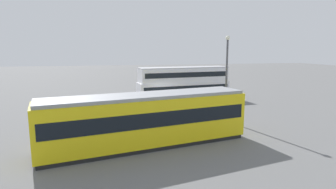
{
  "coord_description": "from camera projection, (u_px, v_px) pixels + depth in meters",
  "views": [
    {
      "loc": [
        6.46,
        28.56,
        6.0
      ],
      "look_at": [
        0.66,
        3.04,
        1.7
      ],
      "focal_mm": 29.32,
      "sensor_mm": 36.0,
      "label": 1
    }
  ],
  "objects": [
    {
      "name": "pedestrian_near_railing",
      "position": [
        153.0,
        107.0,
        24.43
      ],
      "size": [
        0.38,
        0.38,
        1.6
      ],
      "color": "#4C3F2D",
      "rests_on": "ground"
    },
    {
      "name": "double_decker_bus",
      "position": [
        184.0,
        83.0,
        33.61
      ],
      "size": [
        11.62,
        3.88,
        3.91
      ],
      "color": "white",
      "rests_on": "ground"
    },
    {
      "name": "pedestrian_railing",
      "position": [
        166.0,
        109.0,
        24.62
      ],
      "size": [
        7.86,
        0.8,
        1.08
      ],
      "color": "gray",
      "rests_on": "ground"
    },
    {
      "name": "ground_plane",
      "position": [
        168.0,
        105.0,
        29.86
      ],
      "size": [
        160.0,
        160.0,
        0.0
      ],
      "primitive_type": "plane",
      "color": "slate"
    },
    {
      "name": "tram_yellow",
      "position": [
        147.0,
        119.0,
        17.12
      ],
      "size": [
        13.29,
        5.12,
        3.29
      ],
      "color": "yellow",
      "rests_on": "ground"
    },
    {
      "name": "street_lamp",
      "position": [
        227.0,
        72.0,
        22.7
      ],
      "size": [
        0.36,
        0.36,
        7.12
      ],
      "color": "#4C4C51",
      "rests_on": "ground"
    },
    {
      "name": "info_sign",
      "position": [
        112.0,
        101.0,
        23.66
      ],
      "size": [
        1.25,
        0.12,
        2.28
      ],
      "color": "slate",
      "rests_on": "ground"
    }
  ]
}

